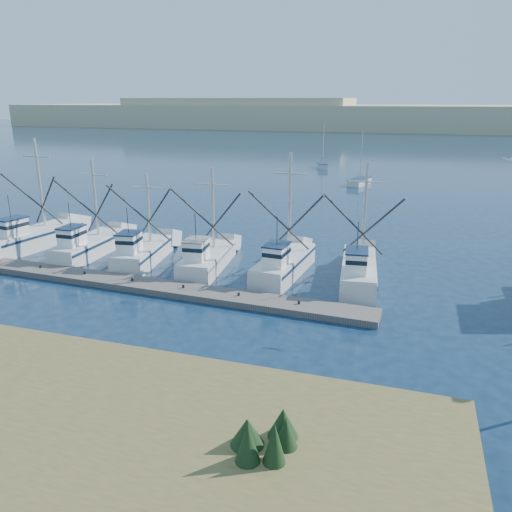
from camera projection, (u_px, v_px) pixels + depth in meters
The scene contains 7 objects.
ground at pixel (224, 339), 27.16m from camera, with size 500.00×500.00×0.00m, color #0B1F34.
floating_dock at pixel (145, 285), 34.40m from camera, with size 31.87×2.12×0.42m, color #615B57.
dune_ridge at pixel (397, 117), 216.66m from camera, with size 360.00×60.00×10.00m, color tan.
trawler_fleet at pixel (172, 253), 39.06m from camera, with size 31.53×9.20×9.33m.
sailboat_near at pixel (359, 182), 75.90m from camera, with size 3.21×5.54×8.10m.
sailboat_far at pixel (322, 165), 94.42m from camera, with size 2.92×5.41×8.10m.
flying_gull at pixel (512, 159), 27.89m from camera, with size 0.98×0.18×0.18m.
Camera 1 is at (9.08, -22.88, 12.48)m, focal length 35.00 mm.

